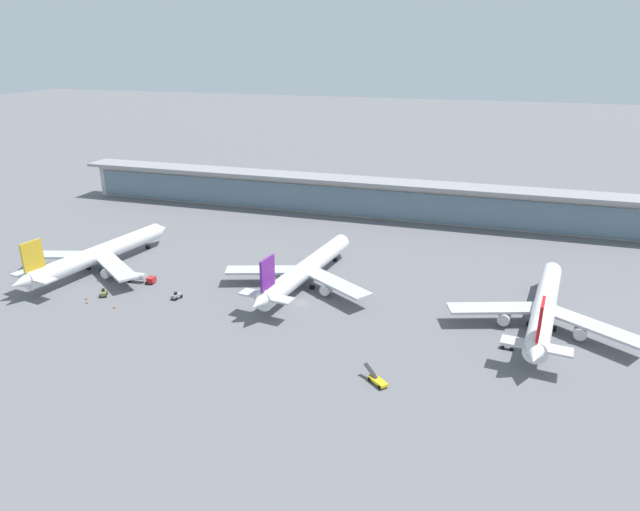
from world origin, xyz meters
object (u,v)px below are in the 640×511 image
safety_cone_alpha (86,298)px  safety_cone_bravo (87,302)px  airliner_left_stand (97,255)px  service_truck_on_taxiway_red (140,277)px  airliner_right_stand (544,308)px  safety_cone_charlie (114,307)px  airliner_centre_stand (305,270)px  service_truck_under_wing_grey (177,296)px  service_truck_by_tail_olive (104,293)px  service_truck_mid_apron_yellow (377,380)px  service_truck_near_nose_white (508,345)px

safety_cone_alpha → safety_cone_bravo: 2.71m
airliner_left_stand → safety_cone_alpha: size_ratio=84.11×
airliner_left_stand → safety_cone_alpha: bearing=-61.5°
service_truck_on_taxiway_red → safety_cone_bravo: service_truck_on_taxiway_red is taller
airliner_right_stand → service_truck_on_taxiway_red: size_ratio=6.78×
safety_cone_charlie → airliner_centre_stand: bearing=33.5°
service_truck_under_wing_grey → safety_cone_alpha: (-23.48, -7.69, -0.56)m
airliner_right_stand → service_truck_on_taxiway_red: airliner_right_stand is taller
airliner_centre_stand → safety_cone_alpha: 60.64m
airliner_left_stand → safety_cone_alpha: 22.36m
safety_cone_alpha → safety_cone_bravo: bearing=-47.6°
service_truck_by_tail_olive → service_truck_on_taxiway_red: service_truck_on_taxiway_red is taller
service_truck_under_wing_grey → service_truck_mid_apron_yellow: service_truck_mid_apron_yellow is taller
service_truck_near_nose_white → service_truck_mid_apron_yellow: size_ratio=0.50×
safety_cone_alpha → safety_cone_bravo: same height
service_truck_near_nose_white → safety_cone_bravo: 108.39m
service_truck_near_nose_white → service_truck_under_wing_grey: (-86.42, 1.46, 0.00)m
airliner_left_stand → safety_cone_bravo: airliner_left_stand is taller
airliner_centre_stand → airliner_right_stand: bearing=-5.6°
service_truck_mid_apron_yellow → service_truck_under_wing_grey: bearing=158.3°
service_truck_near_nose_white → service_truck_by_tail_olive: 106.67m
airliner_centre_stand → safety_cone_charlie: size_ratio=84.35×
service_truck_on_taxiway_red → safety_cone_bravo: bearing=-108.4°
service_truck_mid_apron_yellow → safety_cone_alpha: 85.86m
airliner_left_stand → service_truck_by_tail_olive: airliner_left_stand is taller
service_truck_mid_apron_yellow → safety_cone_bravo: 83.69m
airliner_centre_stand → safety_cone_charlie: (-43.61, -28.91, -4.64)m
service_truck_near_nose_white → airliner_centre_stand: bearing=159.9°
service_truck_on_taxiway_red → safety_cone_bravo: (-5.51, -16.52, -1.39)m
airliner_left_stand → safety_cone_charlie: size_ratio=84.11×
service_truck_near_nose_white → airliner_right_stand: bearing=59.9°
safety_cone_bravo → safety_cone_alpha: bearing=132.4°
airliner_centre_stand → service_truck_mid_apron_yellow: 52.56m
airliner_left_stand → service_truck_by_tail_olive: bearing=-49.4°
airliner_right_stand → service_truck_under_wing_grey: size_ratio=18.51×
service_truck_under_wing_grey → service_truck_by_tail_olive: same height
service_truck_under_wing_grey → service_truck_mid_apron_yellow: size_ratio=0.53×
service_truck_by_tail_olive → service_truck_mid_apron_yellow: bearing=-13.7°
service_truck_under_wing_grey → airliner_right_stand: bearing=7.6°
service_truck_under_wing_grey → service_truck_near_nose_white: bearing=-1.0°
service_truck_near_nose_white → safety_cone_alpha: bearing=-176.8°
service_truck_under_wing_grey → service_truck_by_tail_olive: bearing=-167.6°
airliner_centre_stand → airliner_right_stand: (63.70, -6.30, 0.00)m
service_truck_near_nose_white → safety_cone_bravo: bearing=-175.6°
service_truck_near_nose_white → airliner_left_stand: bearing=173.8°
airliner_left_stand → service_truck_on_taxiway_red: bearing=-14.8°
airliner_left_stand → service_truck_under_wing_grey: 36.06m
service_truck_by_tail_olive → safety_cone_alpha: 4.65m
airliner_left_stand → service_truck_by_tail_olive: size_ratio=17.69×
airliner_right_stand → safety_cone_alpha: 119.84m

